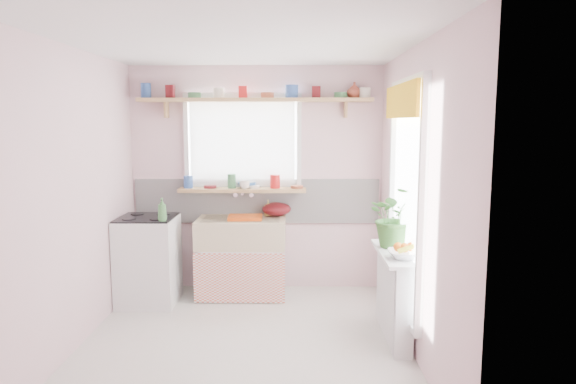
{
  "coord_description": "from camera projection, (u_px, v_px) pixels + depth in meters",
  "views": [
    {
      "loc": [
        0.43,
        -4.13,
        1.89
      ],
      "look_at": [
        0.37,
        0.55,
        1.25
      ],
      "focal_mm": 32.0,
      "sensor_mm": 36.0,
      "label": 1
    }
  ],
  "objects": [
    {
      "name": "sill_cup",
      "position": [
        244.0,
        185.0,
        5.6
      ],
      "size": [
        0.14,
        0.14,
        0.09
      ],
      "primitive_type": "imported",
      "rotation": [
        0.0,
        0.0,
        -0.35
      ],
      "color": "white",
      "rests_on": "windowsill"
    },
    {
      "name": "colander",
      "position": [
        277.0,
        209.0,
        5.71
      ],
      "size": [
        0.34,
        0.34,
        0.15
      ],
      "primitive_type": "ellipsoid",
      "rotation": [
        0.0,
        0.0,
        -0.05
      ],
      "color": "#520E13",
      "rests_on": "sink_unit"
    },
    {
      "name": "shelf_crockery",
      "position": [
        253.0,
        93.0,
        5.51
      ],
      "size": [
        2.47,
        0.11,
        0.12
      ],
      "color": "#3359A5",
      "rests_on": "pine_shelf"
    },
    {
      "name": "dish_tray",
      "position": [
        245.0,
        217.0,
        5.51
      ],
      "size": [
        0.37,
        0.28,
        0.04
      ],
      "primitive_type": "cube",
      "rotation": [
        0.0,
        0.0,
        0.04
      ],
      "color": "#DA5013",
      "rests_on": "sink_unit"
    },
    {
      "name": "shelf_vase",
      "position": [
        354.0,
        90.0,
        5.55
      ],
      "size": [
        0.21,
        0.21,
        0.17
      ],
      "primitive_type": "imported",
      "rotation": [
        0.0,
        0.0,
        -0.36
      ],
      "color": "#A84833",
      "rests_on": "pine_shelf"
    },
    {
      "name": "pine_shelf",
      "position": [
        255.0,
        100.0,
        5.52
      ],
      "size": [
        2.52,
        0.24,
        0.04
      ],
      "primitive_type": "cube",
      "color": "tan",
      "rests_on": "room"
    },
    {
      "name": "cooker",
      "position": [
        148.0,
        260.0,
        5.35
      ],
      "size": [
        0.58,
        0.58,
        0.93
      ],
      "color": "white",
      "rests_on": "ground"
    },
    {
      "name": "fruit",
      "position": [
        405.0,
        247.0,
        4.2
      ],
      "size": [
        0.2,
        0.14,
        0.1
      ],
      "color": "orange",
      "rests_on": "fruit_bowl"
    },
    {
      "name": "sill_bowl",
      "position": [
        247.0,
        185.0,
        5.72
      ],
      "size": [
        0.23,
        0.23,
        0.06
      ],
      "primitive_type": "imported",
      "rotation": [
        0.0,
        0.0,
        -0.13
      ],
      "color": "#2D5795",
      "rests_on": "windowsill"
    },
    {
      "name": "room",
      "position": [
        319.0,
        175.0,
        5.01
      ],
      "size": [
        3.2,
        3.2,
        3.2
      ],
      "color": "silver",
      "rests_on": "ground"
    },
    {
      "name": "herb_pot",
      "position": [
        393.0,
        232.0,
        4.7
      ],
      "size": [
        0.13,
        0.11,
        0.21
      ],
      "primitive_type": "imported",
      "rotation": [
        0.0,
        0.0,
        -0.34
      ],
      "color": "#276329",
      "rests_on": "radiator_ledge"
    },
    {
      "name": "sill_crockery",
      "position": [
        238.0,
        183.0,
        5.66
      ],
      "size": [
        1.35,
        0.11,
        0.12
      ],
      "color": "#3359A5",
      "rests_on": "windowsill"
    },
    {
      "name": "windowsill",
      "position": [
        243.0,
        190.0,
        5.67
      ],
      "size": [
        1.4,
        0.22,
        0.04
      ],
      "primitive_type": "cube",
      "color": "tan",
      "rests_on": "room"
    },
    {
      "name": "radiator_ledge",
      "position": [
        394.0,
        294.0,
        4.48
      ],
      "size": [
        0.22,
        0.95,
        0.78
      ],
      "color": "white",
      "rests_on": "ground"
    },
    {
      "name": "sink_unit",
      "position": [
        242.0,
        257.0,
        5.58
      ],
      "size": [
        0.95,
        0.65,
        1.11
      ],
      "color": "white",
      "rests_on": "ground"
    },
    {
      "name": "fruit_bowl",
      "position": [
        405.0,
        254.0,
        4.2
      ],
      "size": [
        0.28,
        0.28,
        0.07
      ],
      "primitive_type": "imported",
      "rotation": [
        0.0,
        0.0,
        -0.02
      ],
      "color": "silver",
      "rests_on": "radiator_ledge"
    },
    {
      "name": "cooker_bottle",
      "position": [
        162.0,
        210.0,
        5.05
      ],
      "size": [
        0.09,
        0.09,
        0.23
      ],
      "primitive_type": "imported",
      "rotation": [
        0.0,
        0.0,
        0.01
      ],
      "color": "#428544",
      "rests_on": "cooker"
    },
    {
      "name": "soap_bottle_sink",
      "position": [
        268.0,
        208.0,
        5.71
      ],
      "size": [
        0.08,
        0.08,
        0.18
      ],
      "primitive_type": "imported",
      "rotation": [
        0.0,
        0.0,
        -0.01
      ],
      "color": "#D1C45D",
      "rests_on": "sink_unit"
    },
    {
      "name": "jade_plant",
      "position": [
        396.0,
        216.0,
        4.56
      ],
      "size": [
        0.53,
        0.47,
        0.55
      ],
      "primitive_type": "imported",
      "rotation": [
        0.0,
        0.0,
        0.08
      ],
      "color": "#366A2A",
      "rests_on": "radiator_ledge"
    }
  ]
}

